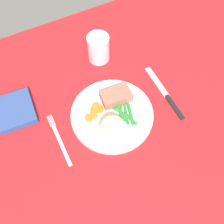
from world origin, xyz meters
TOP-DOWN VIEW (x-y plane):
  - dining_table at (0.00, 0.00)cm, footprint 120.00×90.00cm
  - dinner_plate at (-3.69, 1.18)cm, footprint 23.63×23.63cm
  - meat_portion at (-0.50, 4.91)cm, footprint 8.94×5.69cm
  - mashed_potatoes at (-5.82, -3.07)cm, footprint 6.78×6.33cm
  - carrot_slices at (-7.85, 3.77)cm, footprint 6.16×4.40cm
  - green_beans at (-0.56, -0.50)cm, footprint 5.74×9.24cm
  - fork at (-20.00, 0.93)cm, footprint 1.44×16.60cm
  - knife at (14.08, 0.90)cm, footprint 1.70×20.50cm
  - water_glass at (2.17, 22.55)cm, footprint 6.91×6.91cm
  - napkin at (-28.15, 14.72)cm, footprint 11.40×12.35cm

SIDE VIEW (x-z plane):
  - dining_table at x=0.00cm, z-range 0.00..2.00cm
  - knife at x=14.08cm, z-range 1.88..2.52cm
  - fork at x=-20.00cm, z-range 2.00..2.40cm
  - dinner_plate at x=-3.69cm, z-range 2.00..3.60cm
  - napkin at x=-28.15cm, z-range 2.00..4.25cm
  - green_beans at x=-0.56cm, z-range 3.54..4.42cm
  - carrot_slices at x=-7.85cm, z-range 3.50..4.71cm
  - meat_portion at x=-0.50cm, z-range 3.60..6.66cm
  - mashed_potatoes at x=-5.82cm, z-range 3.60..7.83cm
  - water_glass at x=2.17cm, z-range 1.33..10.37cm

